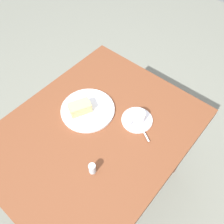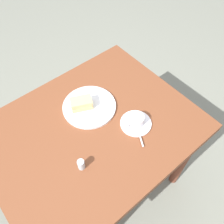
{
  "view_description": "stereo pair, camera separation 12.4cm",
  "coord_description": "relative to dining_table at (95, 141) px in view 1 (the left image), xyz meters",
  "views": [
    {
      "loc": [
        0.43,
        0.48,
        1.8
      ],
      "look_at": [
        -0.13,
        0.01,
        0.8
      ],
      "focal_mm": 38.95,
      "sensor_mm": 36.0,
      "label": 1
    },
    {
      "loc": [
        0.34,
        0.57,
        1.8
      ],
      "look_at": [
        -0.13,
        0.01,
        0.8
      ],
      "focal_mm": 38.95,
      "sensor_mm": 36.0,
      "label": 2
    }
  ],
  "objects": [
    {
      "name": "salt_shaker",
      "position": [
        0.16,
        0.14,
        0.13
      ],
      "size": [
        0.03,
        0.03,
        0.06
      ],
      "primitive_type": "cylinder",
      "color": "silver",
      "rests_on": "dining_table"
    },
    {
      "name": "sandwich_plate",
      "position": [
        -0.07,
        -0.11,
        0.11
      ],
      "size": [
        0.28,
        0.28,
        0.01
      ],
      "primitive_type": "cylinder",
      "color": "white",
      "rests_on": "dining_table"
    },
    {
      "name": "sandwich_front",
      "position": [
        -0.04,
        -0.13,
        0.14
      ],
      "size": [
        0.13,
        0.11,
        0.05
      ],
      "color": "#D8B770",
      "rests_on": "sandwich_plate"
    },
    {
      "name": "spoon",
      "position": [
        -0.15,
        0.19,
        0.11
      ],
      "size": [
        0.06,
        0.09,
        0.01
      ],
      "color": "silver",
      "rests_on": "coffee_saucer"
    },
    {
      "name": "dining_table",
      "position": [
        0.0,
        0.0,
        0.0
      ],
      "size": [
        1.04,
        0.83,
        0.77
      ],
      "color": "brown",
      "rests_on": "ground_plane"
    },
    {
      "name": "coffee_saucer",
      "position": [
        -0.19,
        0.12,
        0.11
      ],
      "size": [
        0.16,
        0.16,
        0.01
      ],
      "primitive_type": "cylinder",
      "color": "silver",
      "rests_on": "dining_table"
    },
    {
      "name": "coffee_cup",
      "position": [
        -0.19,
        0.12,
        0.14
      ],
      "size": [
        0.1,
        0.08,
        0.05
      ],
      "color": "white",
      "rests_on": "coffee_saucer"
    },
    {
      "name": "ground_plane",
      "position": [
        0.0,
        0.0,
        -0.67
      ],
      "size": [
        6.0,
        6.0,
        0.0
      ],
      "primitive_type": "plane",
      "color": "slate"
    }
  ]
}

